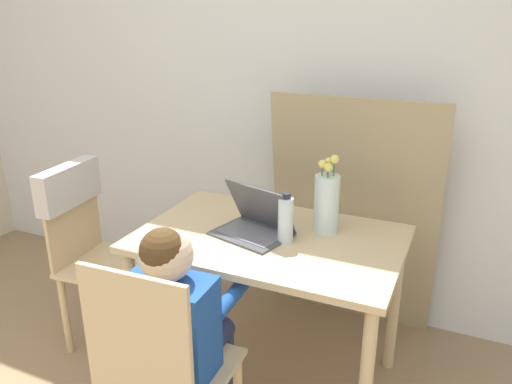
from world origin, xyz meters
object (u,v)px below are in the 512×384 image
at_px(chair_spare, 85,227).
at_px(person_seated, 179,317).
at_px(flower_vase, 326,202).
at_px(laptop, 255,222).
at_px(water_bottle, 286,219).
at_px(chair_occupied, 162,376).

bearing_deg(chair_spare, person_seated, -123.68).
bearing_deg(flower_vase, laptop, -152.16).
bearing_deg(person_seated, water_bottle, -113.83).
bearing_deg(water_bottle, flower_vase, 54.26).
height_order(chair_spare, water_bottle, water_bottle).
height_order(person_seated, laptop, person_seated).
relative_size(chair_occupied, flower_vase, 2.69).
xyz_separation_m(chair_occupied, laptop, (0.05, 0.66, 0.31)).
height_order(chair_spare, laptop, laptop).
bearing_deg(flower_vase, chair_occupied, -111.70).
bearing_deg(water_bottle, chair_occupied, -107.35).
relative_size(chair_spare, water_bottle, 4.36).
xyz_separation_m(person_seated, water_bottle, (0.20, 0.51, 0.21)).
bearing_deg(laptop, chair_occupied, -79.16).
distance_m(chair_occupied, person_seated, 0.20).
distance_m(chair_occupied, laptop, 0.73).
height_order(chair_occupied, person_seated, person_seated).
height_order(chair_spare, person_seated, person_seated).
xyz_separation_m(person_seated, laptop, (0.05, 0.53, 0.16)).
bearing_deg(water_bottle, person_seated, -111.76).
bearing_deg(laptop, chair_spare, -160.78).
xyz_separation_m(chair_occupied, person_seated, (-0.00, 0.13, 0.16)).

